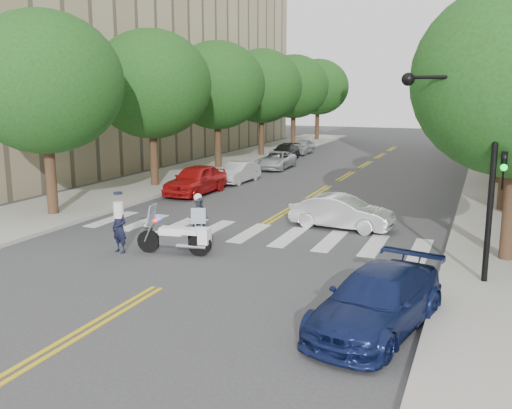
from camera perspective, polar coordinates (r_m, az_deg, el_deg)
The scene contains 24 objects.
ground at distance 15.83m, azimuth -9.84°, elevation -8.22°, with size 140.00×140.00×0.00m, color #38383A.
sidewalk_left at distance 39.12m, azimuth -4.72°, elevation 3.73°, with size 5.00×60.00×0.15m, color #9E9991.
building_left at distance 51.88m, azimuth -20.17°, elevation 18.18°, with size 26.00×44.00×24.00m, color tan.
tree_l_0 at distance 25.07m, azimuth -20.42°, elevation 11.35°, with size 6.40×6.40×8.45m.
tree_l_1 at distance 31.47m, azimuth -10.42°, elevation 11.73°, with size 6.40×6.40×8.45m.
tree_l_2 at distance 38.47m, azimuth -3.90°, elevation 11.79°, with size 6.40×6.40×8.45m.
tree_l_3 at distance 45.80m, azimuth 0.57°, elevation 11.75°, with size 6.40×6.40×8.45m.
tree_l_4 at distance 53.32m, azimuth 3.79°, elevation 11.68°, with size 6.40×6.40×8.45m.
tree_l_5 at distance 60.97m, azimuth 6.21°, elevation 11.60°, with size 6.40×6.40×8.45m.
tree_r_2 at distance 34.61m, azimuth 23.86°, elevation 10.92°, with size 6.40×6.40×8.45m.
tree_r_3 at distance 42.61m, azimuth 23.60°, elevation 10.85°, with size 6.40×6.40×8.45m.
tree_r_4 at distance 50.61m, azimuth 23.42°, elevation 10.80°, with size 6.40×6.40×8.45m.
tree_r_5 at distance 58.61m, azimuth 23.29°, elevation 10.77°, with size 6.40×6.40×8.45m.
traffic_signal_pole at distance 16.18m, azimuth 21.06°, elevation 5.15°, with size 2.82×0.42×6.00m.
motorcycle_police at distance 19.83m, azimuth -5.78°, elevation -1.70°, with size 1.27×2.05×1.79m.
motorcycle_parked at distance 18.69m, azimuth -7.58°, elevation -3.29°, with size 2.51×0.84×1.62m.
officer_standing at distance 19.23m, azimuth -13.49°, elevation -2.33°, with size 0.59×0.39×1.63m, color black.
convertible at distance 22.18m, azimuth 8.55°, elevation -0.77°, with size 1.37×3.92×1.29m, color white.
sedan_blue at distance 13.10m, azimuth 12.03°, elevation -9.41°, with size 1.88×4.63×1.34m, color #111B48.
parked_car_a at distance 29.40m, azimuth -6.04°, elevation 2.50°, with size 1.79×4.44×1.51m, color red.
parked_car_b at distance 32.95m, azimuth -1.78°, elevation 3.22°, with size 1.25×3.58×1.18m, color #B8B8B8.
parked_car_c at distance 38.73m, azimuth 1.98°, elevation 4.44°, with size 1.94×4.21×1.17m, color #B1B3B9.
parked_car_d at distance 43.77m, azimuth 2.89°, elevation 5.24°, with size 1.65×4.05×1.18m, color black.
parked_car_e at distance 47.90m, azimuth 4.62°, elevation 5.78°, with size 1.46×3.63×1.24m, color #9C9DA2.
Camera 1 is at (8.00, -12.60, 5.27)m, focal length 40.00 mm.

